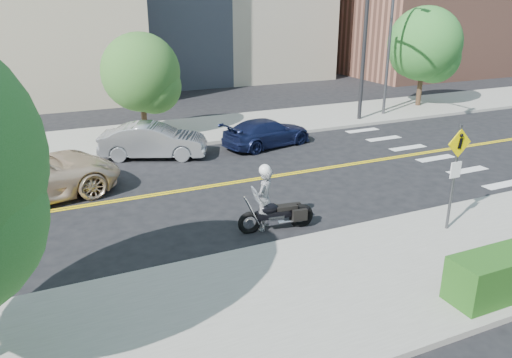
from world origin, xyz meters
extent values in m
plane|color=black|center=(0.00, 0.00, 0.00)|extent=(120.00, 120.00, 0.00)
cube|color=#9E9B91|center=(0.00, -7.50, 0.07)|extent=(60.00, 5.00, 0.15)
cube|color=#9E9B91|center=(0.00, 7.50, 0.07)|extent=(60.00, 5.00, 0.15)
cube|color=#8C5947|center=(26.00, 20.00, 6.00)|extent=(14.00, 12.00, 12.00)
cylinder|color=#4C4C51|center=(12.00, 6.50, 4.15)|extent=(0.16, 0.16, 8.00)
cylinder|color=black|center=(10.00, 6.00, 3.65)|extent=(0.20, 0.20, 7.00)
cylinder|color=#4C4C51|center=(4.20, -6.30, 1.65)|extent=(0.08, 0.08, 3.00)
cube|color=#F9D800|center=(4.20, -6.33, 2.65)|extent=(0.78, 0.03, 0.78)
cube|color=white|center=(4.20, -6.33, 1.90)|extent=(0.35, 0.03, 0.45)
imported|color=#B0B0B5|center=(-0.36, -3.92, 0.92)|extent=(0.80, 0.77, 1.84)
sphere|color=white|center=(-0.36, -3.92, 1.79)|extent=(0.33, 0.33, 0.33)
imported|color=beige|center=(-6.51, 1.27, 0.84)|extent=(6.52, 4.03, 1.69)
imported|color=#999CA0|center=(-1.59, 4.20, 0.71)|extent=(4.58, 3.09, 1.43)
imported|color=#182048|center=(3.42, 3.77, 0.62)|extent=(4.53, 2.62, 1.24)
cylinder|color=#382619|center=(-1.25, 7.36, 1.98)|extent=(0.26, 0.26, 3.97)
sphere|color=#2F641F|center=(-1.25, 7.36, 3.10)|extent=(3.57, 3.57, 3.57)
cylinder|color=#382619|center=(15.41, 7.55, 2.41)|extent=(0.29, 0.29, 4.82)
sphere|color=#276F23|center=(15.41, 7.55, 3.76)|extent=(4.26, 4.26, 4.26)
camera|label=1|loc=(-5.99, -15.67, 6.26)|focal=35.00mm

